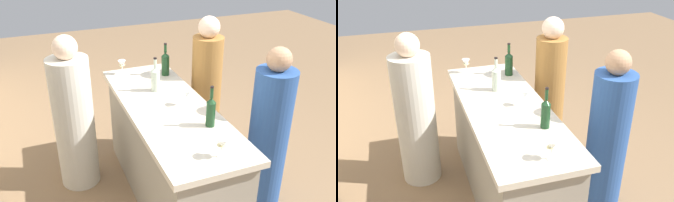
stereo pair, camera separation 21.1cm
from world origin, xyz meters
The scene contains 11 objects.
ground_plane centered at (0.00, 0.00, 0.00)m, with size 12.00×12.00×0.00m, color #846647.
bar_counter centered at (0.00, 0.00, 0.47)m, with size 1.91×0.68×0.94m.
wine_bottle_leftmost_olive_green centered at (-0.41, -0.18, 1.06)m, with size 0.07×0.07×0.32m.
wine_bottle_second_left_clear_pale centered at (0.33, -0.01, 1.06)m, with size 0.08×0.08×0.31m.
wine_bottle_center_olive_green centered at (0.65, -0.23, 1.06)m, with size 0.08×0.08×0.32m.
wine_glass_near_left centered at (-0.03, -0.15, 1.04)m, with size 0.08×0.08×0.14m.
wine_glass_near_center centered at (-0.79, -0.06, 1.03)m, with size 0.08×0.08×0.14m.
wine_glass_near_right centered at (0.82, 0.17, 1.04)m, with size 0.08×0.08×0.14m.
person_left_guest centered at (0.49, -0.61, 0.72)m, with size 0.35×0.35×1.53m.
person_center_guest centered at (-0.39, -0.75, 0.68)m, with size 0.41×0.41×1.48m.
person_right_guest centered at (0.53, 0.72, 0.68)m, with size 0.38×0.38×1.48m.
Camera 1 is at (-2.53, 0.99, 2.34)m, focal length 39.40 mm.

